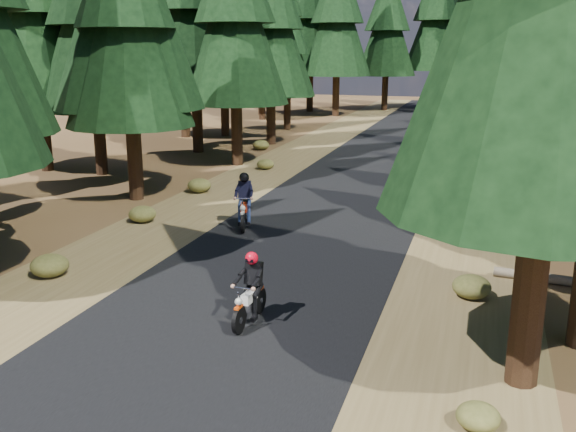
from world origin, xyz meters
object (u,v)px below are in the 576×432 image
object	(u,v)px
log_near	(544,192)
rider_follow	(244,210)
log_far	(576,282)
rider_lead	(250,300)

from	to	relation	value
log_near	rider_follow	bearing A→B (deg)	-177.56
log_near	rider_follow	size ratio (longest dim) A/B	2.47
log_near	log_far	world-z (taller)	log_near
log_near	rider_follow	distance (m)	11.66
log_near	rider_lead	world-z (taller)	rider_lead
log_far	rider_lead	distance (m)	7.70
log_far	rider_follow	bearing A→B (deg)	171.76
log_near	rider_follow	xyz separation A→B (m)	(-9.10, -7.28, 0.41)
log_near	rider_lead	bearing A→B (deg)	-151.24
log_near	log_far	distance (m)	9.74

